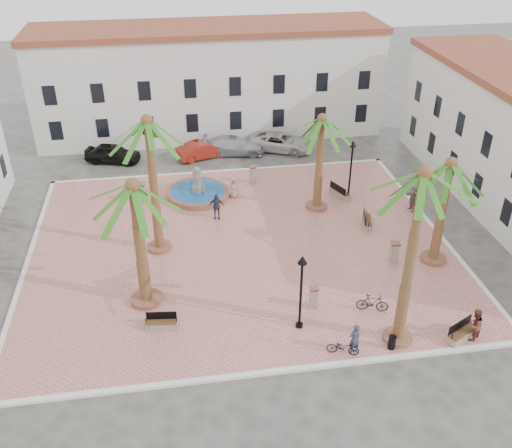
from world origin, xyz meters
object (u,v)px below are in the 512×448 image
object	(u,v)px
fountain	(198,192)
pedestrian_east	(413,199)
bench_e	(367,222)
bollard_n	(253,174)
bench_ne	(340,193)
car_silver	(234,146)
pedestrian_north	(143,192)
palm_ne	(321,130)
car_black	(113,153)
lamppost_s	(302,280)
palm_nw	(148,135)
cyclist_a	(355,339)
pedestrian_fountain_b	(216,206)
palm_sw	(135,202)
bicycle_b	(372,303)
car_white	(280,142)
palm_s	(422,192)
bicycle_a	(343,347)
cyclist_b	(475,325)
bollard_e	(394,252)
pedestrian_fountain_a	(234,188)
litter_bin	(392,342)
car_red	(203,150)
lamppost_e	(352,160)
bench_se	(462,334)
bollard_se	(314,297)
palm_e	(449,176)
bench_s	(162,324)

from	to	relation	value
fountain	pedestrian_east	size ratio (longest dim) A/B	2.57
bench_e	bollard_n	size ratio (longest dim) A/B	1.35
bench_ne	car_silver	bearing A→B (deg)	13.39
car_silver	pedestrian_north	bearing A→B (deg)	144.83
palm_ne	bench_e	size ratio (longest dim) A/B	3.81
car_black	lamppost_s	bearing A→B (deg)	-138.55
palm_nw	car_silver	bearing A→B (deg)	65.36
cyclist_a	pedestrian_fountain_b	size ratio (longest dim) A/B	0.94
palm_sw	pedestrian_north	xyz separation A→B (m)	(-0.24, 11.48, -5.38)
bicycle_b	car_white	world-z (taller)	car_white
palm_nw	palm_s	size ratio (longest dim) A/B	0.92
car_white	palm_sw	bearing A→B (deg)	173.94
bicycle_a	palm_ne	bearing A→B (deg)	9.80
palm_s	pedestrian_fountain_b	distance (m)	17.16
cyclist_b	car_silver	distance (m)	26.40
bollard_e	bench_ne	bearing A→B (deg)	95.01
bench_e	bench_ne	size ratio (longest dim) A/B	0.96
pedestrian_north	pedestrian_fountain_a	bearing A→B (deg)	-111.79
fountain	bollard_e	world-z (taller)	fountain
fountain	litter_bin	size ratio (longest dim) A/B	6.26
car_red	pedestrian_east	bearing A→B (deg)	-147.80
lamppost_s	lamppost_e	xyz separation A→B (m)	(6.60, 13.03, 0.08)
bench_e	car_silver	size ratio (longest dim) A/B	0.35
bench_ne	car_white	xyz separation A→B (m)	(-2.60, 9.24, 0.33)
bollard_e	car_black	xyz separation A→B (m)	(-17.43, 17.82, -0.13)
bench_e	car_black	bearing A→B (deg)	66.84
bollard_e	car_white	size ratio (longest dim) A/B	0.27
pedestrian_fountain_b	pedestrian_east	world-z (taller)	pedestrian_fountain_b
palm_nw	pedestrian_north	world-z (taller)	palm_nw
car_red	bench_ne	bearing A→B (deg)	-150.77
bench_se	lamppost_e	xyz separation A→B (m)	(-1.25, 15.18, 2.79)
pedestrian_fountain_a	pedestrian_east	size ratio (longest dim) A/B	0.86
pedestrian_north	car_red	bearing A→B (deg)	-52.23
cyclist_a	car_red	xyz separation A→B (m)	(-5.37, 24.44, -0.30)
litter_bin	car_white	bearing A→B (deg)	91.45
cyclist_a	cyclist_b	size ratio (longest dim) A/B	0.96
bollard_n	litter_bin	size ratio (longest dim) A/B	1.84
pedestrian_north	bench_se	bearing A→B (deg)	-155.80
bench_e	cyclist_a	bearing A→B (deg)	172.79
bollard_se	palm_e	bearing A→B (deg)	21.16
palm_e	cyclist_b	size ratio (longest dim) A/B	3.76
palm_s	car_black	bearing A→B (deg)	122.17
lamppost_s	car_white	distance (m)	23.11
car_red	car_silver	distance (m)	2.68
bench_s	pedestrian_fountain_b	size ratio (longest dim) A/B	0.92
fountain	pedestrian_north	bearing A→B (deg)	-175.97
palm_ne	litter_bin	xyz separation A→B (m)	(0.10, -14.37, -5.45)
bollard_se	bench_se	bearing A→B (deg)	-27.88
palm_nw	cyclist_a	distance (m)	15.68
palm_sw	car_white	distance (m)	23.08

